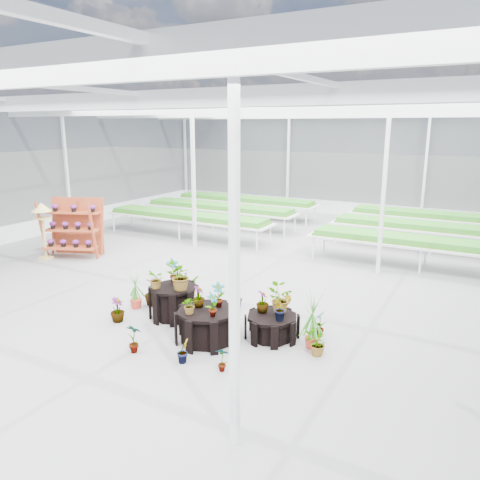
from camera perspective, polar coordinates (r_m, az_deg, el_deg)
The scene contains 10 objects.
ground_plane at distance 10.87m, azimuth -4.16°, elevation -7.39°, with size 24.00×24.00×0.00m, color gray.
greenhouse_shell at distance 10.28m, azimuth -4.37°, elevation 4.39°, with size 18.00×24.00×4.50m, color white, non-canonical shape.
steel_frame at distance 10.28m, azimuth -4.37°, elevation 4.39°, with size 18.00×24.00×4.50m, color silver, non-canonical shape.
nursery_benches at distance 17.01m, azimuth 9.03°, elevation 1.74°, with size 16.00×7.00×0.84m, color silver, non-canonical shape.
plinth_tall at distance 9.93m, azimuth -8.03°, elevation -7.50°, with size 1.00×1.00×0.68m, color black.
plinth_mid at distance 8.85m, azimuth -4.01°, elevation -10.35°, with size 1.17×1.17×0.62m, color black.
plinth_low at distance 9.01m, azimuth 3.91°, elevation -10.48°, with size 1.00×1.00×0.45m, color black.
shelf_rack at distance 15.07m, azimuth -19.74°, elevation 1.37°, with size 1.68×0.89×1.78m, color #92391D, non-canonical shape.
bird_table at distance 15.08m, azimuth -22.82°, elevation 1.00°, with size 0.41×0.41×1.73m, color tan, non-canonical shape.
nursery_plants at distance 9.38m, azimuth -3.21°, elevation -7.22°, with size 4.70×2.99×1.27m.
Camera 1 is at (5.53, -8.50, 3.92)m, focal length 35.00 mm.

